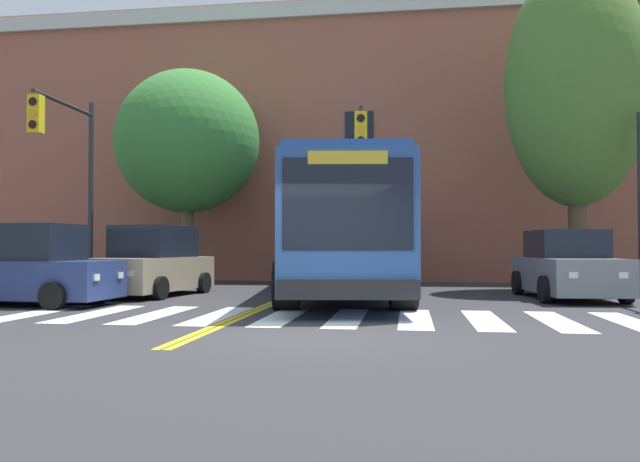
% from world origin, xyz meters
% --- Properties ---
extents(ground_plane, '(120.00, 120.00, 0.00)m').
position_xyz_m(ground_plane, '(0.00, 0.00, 0.00)').
color(ground_plane, '#303033').
extents(crosswalk, '(13.23, 3.31, 0.01)m').
position_xyz_m(crosswalk, '(0.22, 2.36, 0.00)').
color(crosswalk, white).
rests_on(crosswalk, ground).
extents(lane_line_yellow_inner, '(0.12, 36.00, 0.01)m').
position_xyz_m(lane_line_yellow_inner, '(-1.91, 16.36, 0.00)').
color(lane_line_yellow_inner, gold).
rests_on(lane_line_yellow_inner, ground).
extents(lane_line_yellow_outer, '(0.12, 36.00, 0.01)m').
position_xyz_m(lane_line_yellow_outer, '(-1.75, 16.36, 0.00)').
color(lane_line_yellow_outer, gold).
rests_on(lane_line_yellow_outer, ground).
extents(city_bus, '(4.05, 11.83, 3.32)m').
position_xyz_m(city_bus, '(-0.43, 7.40, 1.80)').
color(city_bus, '#2D5699').
rests_on(city_bus, ground).
extents(car_tan_near_lane, '(2.40, 4.17, 1.91)m').
position_xyz_m(car_tan_near_lane, '(-5.57, 6.94, 0.87)').
color(car_tan_near_lane, tan).
rests_on(car_tan_near_lane, ground).
extents(car_grey_far_lane, '(2.30, 4.40, 1.77)m').
position_xyz_m(car_grey_far_lane, '(5.40, 7.43, 0.81)').
color(car_grey_far_lane, slate).
rests_on(car_grey_far_lane, ground).
extents(car_white_behind_bus, '(2.35, 3.98, 1.88)m').
position_xyz_m(car_white_behind_bus, '(-0.84, 15.80, 0.86)').
color(car_white_behind_bus, white).
rests_on(car_white_behind_bus, ground).
extents(car_navy_cross_street, '(4.16, 2.12, 1.86)m').
position_xyz_m(car_navy_cross_street, '(-7.34, 3.87, 0.85)').
color(car_navy_cross_street, navy).
rests_on(car_navy_cross_street, ground).
extents(traffic_light_far_corner, '(0.35, 3.24, 5.80)m').
position_xyz_m(traffic_light_far_corner, '(-8.34, 7.38, 3.90)').
color(traffic_light_far_corner, '#28282D').
rests_on(traffic_light_far_corner, ground).
extents(traffic_light_overhead, '(0.55, 3.61, 5.43)m').
position_xyz_m(traffic_light_overhead, '(-0.08, 9.41, 3.72)').
color(traffic_light_overhead, '#28282D').
rests_on(traffic_light_overhead, ground).
extents(street_tree_curbside_large, '(4.29, 4.22, 9.97)m').
position_xyz_m(street_tree_curbside_large, '(6.40, 10.25, 6.22)').
color(street_tree_curbside_large, brown).
rests_on(street_tree_curbside_large, ground).
extents(street_tree_curbside_small, '(7.31, 7.40, 7.59)m').
position_xyz_m(street_tree_curbside_small, '(-6.41, 11.76, 5.05)').
color(street_tree_curbside_small, brown).
rests_on(street_tree_curbside_small, ground).
extents(building_facade, '(39.52, 7.71, 11.08)m').
position_xyz_m(building_facade, '(-0.51, 18.33, 5.55)').
color(building_facade, '#9E5642').
rests_on(building_facade, ground).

